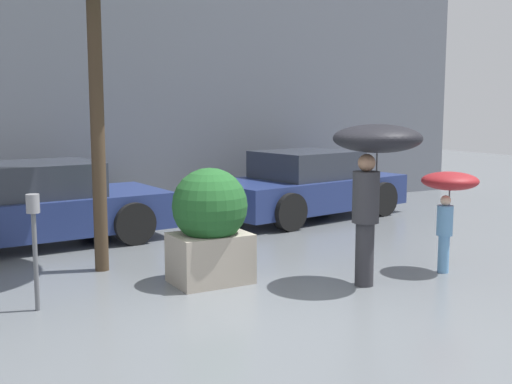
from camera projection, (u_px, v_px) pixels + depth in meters
ground_plane at (261, 313)px, 6.78m from camera, size 40.00×40.00×0.00m
building_facade at (89, 61)px, 11.98m from camera, size 18.00×0.30×6.00m
planter_box at (210, 223)px, 7.87m from camera, size 0.93×0.93×1.43m
person_adult at (375, 156)px, 7.66m from camera, size 1.06×1.06×1.96m
person_child at (449, 190)px, 8.34m from camera, size 0.73×0.73×1.32m
parked_car_near at (38, 206)px, 10.10m from camera, size 4.11×2.23×1.29m
parked_car_far at (306, 186)px, 12.57m from camera, size 4.20×2.49×1.29m
parking_meter at (34, 227)px, 6.75m from camera, size 0.14×0.14×1.26m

